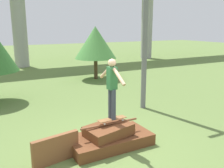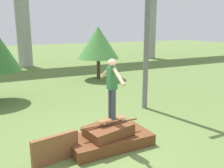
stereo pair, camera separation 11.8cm
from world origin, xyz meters
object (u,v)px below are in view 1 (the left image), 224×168
(skater, at_px, (112,85))
(utility_pole, at_px, (146,16))
(skateboard, at_px, (112,119))
(tree_behind_left, at_px, (95,43))

(skater, height_order, utility_pole, utility_pole)
(skateboard, bearing_deg, skater, 153.43)
(skater, relative_size, utility_pole, 0.24)
(skateboard, height_order, tree_behind_left, tree_behind_left)
(skater, bearing_deg, utility_pole, 41.07)
(skateboard, distance_m, tree_behind_left, 9.04)
(utility_pole, xyz_separation_m, tree_behind_left, (0.64, 6.06, -1.32))
(tree_behind_left, bearing_deg, skateboard, -111.25)
(skateboard, relative_size, tree_behind_left, 0.26)
(skateboard, xyz_separation_m, tree_behind_left, (3.23, 8.31, 1.49))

